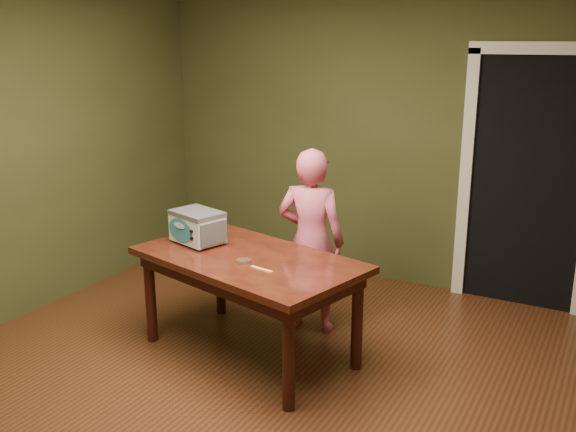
{
  "coord_description": "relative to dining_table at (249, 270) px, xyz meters",
  "views": [
    {
      "loc": [
        2.06,
        -3.02,
        2.23
      ],
      "look_at": [
        -0.15,
        1.0,
        0.95
      ],
      "focal_mm": 40.0,
      "sensor_mm": 36.0,
      "label": 1
    }
  ],
  "objects": [
    {
      "name": "baking_pan",
      "position": [
        0.04,
        -0.12,
        0.11
      ],
      "size": [
        0.1,
        0.1,
        0.02
      ],
      "color": "silver",
      "rests_on": "dining_table"
    },
    {
      "name": "spatula",
      "position": [
        0.22,
        -0.19,
        0.1
      ],
      "size": [
        0.18,
        0.06,
        0.01
      ],
      "primitive_type": "cube",
      "rotation": [
        0.0,
        0.0,
        -0.17
      ],
      "color": "#F0D668",
      "rests_on": "dining_table"
    },
    {
      "name": "room_shell",
      "position": [
        0.23,
        -0.57,
        1.06
      ],
      "size": [
        4.52,
        5.02,
        2.61
      ],
      "color": "#454927",
      "rests_on": "ground"
    },
    {
      "name": "child",
      "position": [
        0.19,
        0.61,
        0.07
      ],
      "size": [
        0.58,
        0.43,
        1.44
      ],
      "primitive_type": "imported",
      "rotation": [
        0.0,
        0.0,
        3.31
      ],
      "color": "#D55876",
      "rests_on": "floor"
    },
    {
      "name": "floor",
      "position": [
        0.23,
        -0.57,
        -0.65
      ],
      "size": [
        5.0,
        5.0,
        0.0
      ],
      "primitive_type": "plane",
      "color": "#5B321A",
      "rests_on": "ground"
    },
    {
      "name": "doorway",
      "position": [
        1.53,
        2.21,
        0.41
      ],
      "size": [
        1.1,
        0.66,
        2.25
      ],
      "color": "black",
      "rests_on": "ground"
    },
    {
      "name": "toy_oven",
      "position": [
        -0.49,
        0.08,
        0.23
      ],
      "size": [
        0.45,
        0.36,
        0.25
      ],
      "rotation": [
        0.0,
        0.0,
        -0.29
      ],
      "color": "#4C4F54",
      "rests_on": "dining_table"
    },
    {
      "name": "dining_table",
      "position": [
        0.0,
        0.0,
        0.0
      ],
      "size": [
        1.77,
        1.25,
        0.75
      ],
      "rotation": [
        0.0,
        0.0,
        -0.24
      ],
      "color": "#330E0B",
      "rests_on": "floor"
    }
  ]
}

